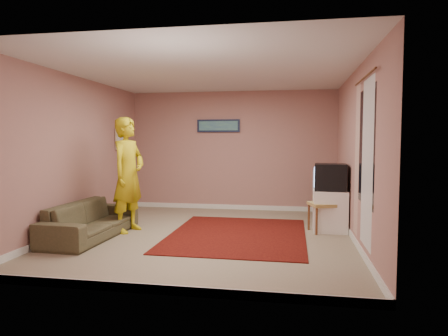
% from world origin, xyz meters
% --- Properties ---
extents(ground, '(5.00, 5.00, 0.00)m').
position_xyz_m(ground, '(0.00, 0.00, 0.00)').
color(ground, gray).
rests_on(ground, ground).
extents(wall_back, '(4.50, 0.02, 2.60)m').
position_xyz_m(wall_back, '(0.00, 2.50, 1.30)').
color(wall_back, '#9E6E68').
rests_on(wall_back, ground).
extents(wall_front, '(4.50, 0.02, 2.60)m').
position_xyz_m(wall_front, '(0.00, -2.50, 1.30)').
color(wall_front, '#9E6E68').
rests_on(wall_front, ground).
extents(wall_left, '(0.02, 5.00, 2.60)m').
position_xyz_m(wall_left, '(-2.25, 0.00, 1.30)').
color(wall_left, '#9E6E68').
rests_on(wall_left, ground).
extents(wall_right, '(0.02, 5.00, 2.60)m').
position_xyz_m(wall_right, '(2.25, 0.00, 1.30)').
color(wall_right, '#9E6E68').
rests_on(wall_right, ground).
extents(ceiling, '(4.50, 5.00, 0.02)m').
position_xyz_m(ceiling, '(0.00, 0.00, 2.60)').
color(ceiling, silver).
rests_on(ceiling, wall_back).
extents(baseboard_back, '(4.50, 0.02, 0.10)m').
position_xyz_m(baseboard_back, '(0.00, 2.49, 0.05)').
color(baseboard_back, silver).
rests_on(baseboard_back, ground).
extents(baseboard_front, '(4.50, 0.02, 0.10)m').
position_xyz_m(baseboard_front, '(0.00, -2.49, 0.05)').
color(baseboard_front, silver).
rests_on(baseboard_front, ground).
extents(baseboard_left, '(0.02, 5.00, 0.10)m').
position_xyz_m(baseboard_left, '(-2.24, 0.00, 0.05)').
color(baseboard_left, silver).
rests_on(baseboard_left, ground).
extents(baseboard_right, '(0.02, 5.00, 0.10)m').
position_xyz_m(baseboard_right, '(2.24, 0.00, 0.05)').
color(baseboard_right, silver).
rests_on(baseboard_right, ground).
extents(window, '(0.01, 1.10, 1.50)m').
position_xyz_m(window, '(2.24, -0.90, 1.45)').
color(window, black).
rests_on(window, wall_right).
extents(curtain_sheer, '(0.01, 0.75, 2.10)m').
position_xyz_m(curtain_sheer, '(2.23, -1.05, 1.25)').
color(curtain_sheer, silver).
rests_on(curtain_sheer, wall_right).
extents(curtain_floral, '(0.01, 0.35, 2.10)m').
position_xyz_m(curtain_floral, '(2.21, -0.35, 1.25)').
color(curtain_floral, beige).
rests_on(curtain_floral, wall_right).
extents(curtain_rod, '(0.02, 1.40, 0.02)m').
position_xyz_m(curtain_rod, '(2.20, -0.90, 2.32)').
color(curtain_rod, brown).
rests_on(curtain_rod, wall_right).
extents(picture_back, '(0.95, 0.04, 0.28)m').
position_xyz_m(picture_back, '(-0.30, 2.47, 1.85)').
color(picture_back, '#131B36').
rests_on(picture_back, wall_back).
extents(picture_left, '(0.04, 0.38, 0.42)m').
position_xyz_m(picture_left, '(-2.22, 1.60, 1.55)').
color(picture_left, beige).
rests_on(picture_left, wall_left).
extents(area_rug, '(2.17, 2.71, 0.01)m').
position_xyz_m(area_rug, '(0.45, 0.12, 0.01)').
color(area_rug, '#310506').
rests_on(area_rug, ground).
extents(tv_cabinet, '(0.55, 0.50, 0.69)m').
position_xyz_m(tv_cabinet, '(1.95, 0.64, 0.35)').
color(tv_cabinet, white).
rests_on(tv_cabinet, ground).
extents(crt_tv, '(0.55, 0.50, 0.45)m').
position_xyz_m(crt_tv, '(1.94, 0.65, 0.92)').
color(crt_tv, black).
rests_on(crt_tv, tv_cabinet).
extents(chair_a, '(0.45, 0.44, 0.48)m').
position_xyz_m(chair_a, '(1.94, 1.88, 0.54)').
color(chair_a, tan).
rests_on(chair_a, ground).
extents(dvd_player, '(0.39, 0.32, 0.06)m').
position_xyz_m(dvd_player, '(1.94, 1.88, 0.48)').
color(dvd_player, '#A9A9AE').
rests_on(dvd_player, chair_a).
extents(blue_throw, '(0.40, 0.05, 0.42)m').
position_xyz_m(blue_throw, '(1.94, 2.07, 0.72)').
color(blue_throw, '#8EC3E9').
rests_on(blue_throw, chair_a).
extents(chair_b, '(0.52, 0.54, 0.53)m').
position_xyz_m(chair_b, '(1.83, 0.56, 0.59)').
color(chair_b, tan).
rests_on(chair_b, ground).
extents(game_console, '(0.23, 0.18, 0.04)m').
position_xyz_m(game_console, '(1.83, 0.56, 0.52)').
color(game_console, white).
rests_on(game_console, chair_b).
extents(sofa, '(0.81, 1.93, 0.56)m').
position_xyz_m(sofa, '(-1.80, -0.44, 0.28)').
color(sofa, brown).
rests_on(sofa, ground).
extents(person, '(0.62, 0.79, 1.92)m').
position_xyz_m(person, '(-1.39, 0.07, 0.96)').
color(person, gold).
rests_on(person, ground).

